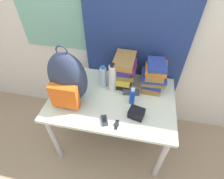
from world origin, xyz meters
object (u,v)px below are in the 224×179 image
Objects in this scene: book_stack_left at (124,70)px; cell_phone at (104,121)px; sports_bottle at (112,78)px; book_stack_center at (154,76)px; water_bottle at (103,77)px; backpack at (68,80)px; camera_pouch at (136,113)px; sunglasses_case at (131,92)px; wristwatch at (117,125)px; sunscreen_bottle at (132,96)px.

book_stack_left is 0.51m from cell_phone.
book_stack_center is at bearing 18.59° from sports_bottle.
water_bottle is at bearing -155.44° from book_stack_left.
book_stack_left reaches higher than book_stack_center.
backpack is 0.62m from camera_pouch.
sunglasses_case reaches higher than wristwatch.
camera_pouch is 0.19m from wristwatch.
camera_pouch is (0.07, -0.25, 0.02)m from sunglasses_case.
book_stack_center is 1.76× the size of sunglasses_case.
wristwatch is at bearing -73.93° from sports_bottle.
backpack is 0.76m from book_stack_center.
cell_phone is (0.10, -0.40, -0.10)m from water_bottle.
camera_pouch is (-0.11, -0.39, -0.09)m from book_stack_center.
sunglasses_case is at bearing -142.94° from book_stack_center.
water_bottle is 1.65× the size of camera_pouch.
water_bottle is at bearing 104.25° from cell_phone.
water_bottle is at bearing 169.01° from sunglasses_case.
backpack reaches higher than cell_phone.
sports_bottle is 0.38m from camera_pouch.
cell_phone is 1.22× the size of wristwatch.
backpack reaches higher than wristwatch.
sports_bottle is 0.22m from sunglasses_case.
wristwatch is (-0.09, -0.26, -0.07)m from sunscreen_bottle.
backpack reaches higher than camera_pouch.
wristwatch is (0.44, -0.19, -0.22)m from backpack.
book_stack_center is at bearing 10.73° from water_bottle.
book_stack_center is 0.61m from cell_phone.
sunscreen_bottle is (0.20, -0.13, -0.06)m from sports_bottle.
sports_bottle is 0.42m from wristwatch.
book_stack_left is at bearing 81.01° from cell_phone.
sports_bottle is at bearing 133.28° from camera_pouch.
book_stack_left is 2.09× the size of camera_pouch.
water_bottle is 0.43m from cell_phone.
book_stack_center is 1.95× the size of camera_pouch.
wristwatch is at bearing -116.33° from book_stack_center.
book_stack_center reaches higher than sunglasses_case.
camera_pouch is at bearing -7.28° from backpack.
backpack is at bearing 156.52° from wristwatch.
backpack reaches higher than sports_bottle.
cell_phone is 0.26m from camera_pouch.
water_bottle is at bearing -169.27° from book_stack_center.
water_bottle is 2.10× the size of cell_phone.
book_stack_left is 1.00× the size of sports_bottle.
book_stack_center is 0.58m from wristwatch.
book_stack_center reaches higher than camera_pouch.
water_bottle reaches higher than cell_phone.
sports_bottle reaches higher than camera_pouch.
book_stack_left is at bearing -179.16° from book_stack_center.
book_stack_center is at bearing 63.67° from wristwatch.
book_stack_center is at bearing 74.24° from camera_pouch.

